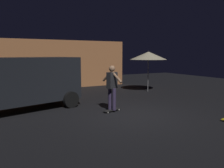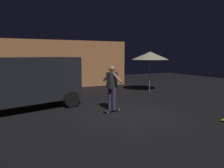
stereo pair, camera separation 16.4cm
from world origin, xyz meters
name	(u,v)px [view 2 (the right image)]	position (x,y,z in m)	size (l,w,h in m)	color
ground_plane	(134,116)	(0.00, 0.00, 0.00)	(28.00, 28.00, 0.00)	black
low_building	(49,64)	(-0.93, 9.33, 1.52)	(9.98, 3.62, 3.04)	#C67A47
parked_van	(17,80)	(-3.51, 2.80, 1.16)	(4.92, 3.12, 2.03)	black
patio_umbrella	(150,56)	(3.68, 4.01, 2.07)	(2.10, 2.10, 2.30)	slate
skateboard_ridden	(112,110)	(-0.41, 0.89, 0.06)	(0.80, 0.42, 0.07)	black
skater	(112,84)	(-0.41, 0.89, 1.04)	(0.43, 0.96, 1.67)	#382D4C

